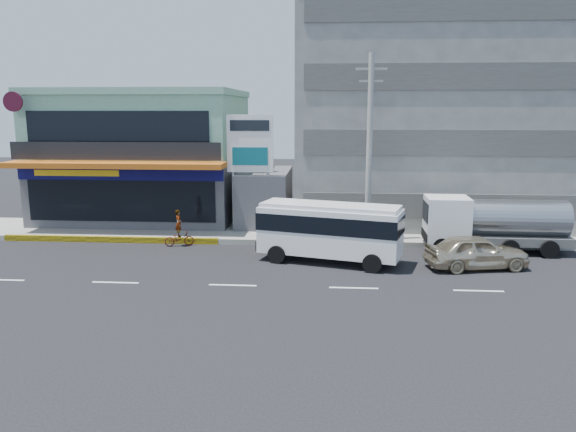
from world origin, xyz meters
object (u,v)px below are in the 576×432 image
object	(u,v)px
satellite_dish	(263,171)
sedan	(476,252)
concrete_building	(425,112)
tanker_truck	(490,223)
billboard	(250,150)
motorcycle_rider	(179,234)
minibus	(330,228)
utility_pole_near	(369,149)
shop_building	(147,159)

from	to	relation	value
satellite_dish	sedan	xyz separation A→B (m)	(10.71, -7.67, -2.79)
concrete_building	tanker_truck	xyz separation A→B (m)	(2.16, -8.49, -5.49)
billboard	concrete_building	bearing A→B (deg)	28.92
billboard	tanker_truck	world-z (taller)	billboard
sedan	satellite_dish	bearing A→B (deg)	43.54
sedan	motorcycle_rider	world-z (taller)	motorcycle_rider
minibus	billboard	bearing A→B (deg)	130.39
tanker_truck	sedan	bearing A→B (deg)	-114.51
minibus	tanker_truck	xyz separation A→B (m)	(8.16, 2.60, -0.17)
satellite_dish	billboard	distance (m)	2.31
utility_pole_near	motorcycle_rider	xyz separation A→B (m)	(-10.00, -0.85, -4.50)
sedan	tanker_truck	bearing A→B (deg)	-35.35
billboard	motorcycle_rider	world-z (taller)	billboard
satellite_dish	minibus	distance (m)	8.36
tanker_truck	motorcycle_rider	size ratio (longest dim) A/B	3.65
minibus	sedan	size ratio (longest dim) A/B	1.53
shop_building	billboard	world-z (taller)	shop_building
concrete_building	satellite_dish	xyz separation A→B (m)	(-10.00, -4.00, -3.42)
billboard	sedan	xyz separation A→B (m)	(11.21, -5.87, -4.14)
concrete_building	satellite_dish	bearing A→B (deg)	-158.20
satellite_dish	minibus	xyz separation A→B (m)	(4.00, -7.09, -1.90)
satellite_dish	tanker_truck	bearing A→B (deg)	-20.28
concrete_building	minibus	size ratio (longest dim) A/B	2.27
utility_pole_near	sedan	distance (m)	7.60
concrete_building	tanker_truck	world-z (taller)	concrete_building
sedan	tanker_truck	distance (m)	3.57
shop_building	minibus	world-z (taller)	shop_building
shop_building	tanker_truck	distance (m)	21.63
shop_building	sedan	size ratio (longest dim) A/B	2.69
concrete_building	sedan	size ratio (longest dim) A/B	3.46
tanker_truck	satellite_dish	bearing A→B (deg)	159.72
satellite_dish	shop_building	bearing A→B (deg)	159.79
shop_building	billboard	xyz separation A→B (m)	(7.50, -4.75, 0.93)
shop_building	satellite_dish	bearing A→B (deg)	-20.21
shop_building	sedan	distance (m)	21.75
concrete_building	motorcycle_rider	size ratio (longest dim) A/B	8.13
satellite_dish	utility_pole_near	distance (m)	7.17
satellite_dish	sedan	world-z (taller)	satellite_dish
motorcycle_rider	utility_pole_near	bearing A→B (deg)	4.87
sedan	tanker_truck	world-z (taller)	tanker_truck
utility_pole_near	tanker_truck	size ratio (longest dim) A/B	1.39
motorcycle_rider	minibus	bearing A→B (deg)	-18.24
utility_pole_near	tanker_truck	bearing A→B (deg)	-8.25
concrete_building	motorcycle_rider	bearing A→B (deg)	-148.88
utility_pole_near	tanker_truck	xyz separation A→B (m)	(6.16, -0.89, -3.64)
utility_pole_near	billboard	bearing A→B (deg)	164.52
sedan	concrete_building	bearing A→B (deg)	-7.37
utility_pole_near	minibus	xyz separation A→B (m)	(-2.00, -3.49, -3.47)
utility_pole_near	motorcycle_rider	size ratio (longest dim) A/B	5.08
concrete_building	sedan	bearing A→B (deg)	-86.53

